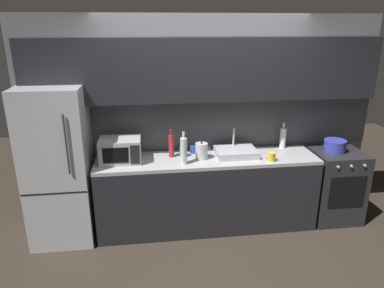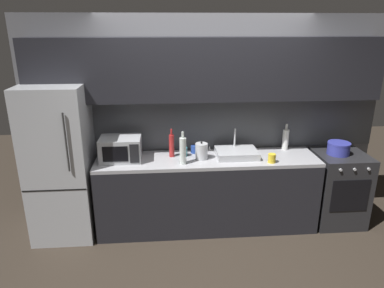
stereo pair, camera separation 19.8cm
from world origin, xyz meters
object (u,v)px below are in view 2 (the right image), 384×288
Objects in this scene: cooking_pot at (339,148)px; mug_yellow at (272,158)px; wine_bottle_white at (285,139)px; wine_bottle_red at (172,145)px; microwave at (121,149)px; mug_blue at (194,149)px; mug_teal at (184,152)px; refrigerator at (61,163)px; kettle at (202,151)px; oven_range at (337,188)px; wine_bottle_clear at (183,151)px.

mug_yellow is at bearing -167.14° from cooking_pot.
cooking_pot is (0.87, 0.20, 0.02)m from mug_yellow.
wine_bottle_red reaches higher than wine_bottle_white.
microwave is 4.51× the size of mug_yellow.
mug_yellow reaches higher than mug_blue.
mug_teal is at bearing -144.03° from mug_blue.
mug_blue is (0.86, 0.17, -0.09)m from microwave.
refrigerator reaches higher than kettle.
cooking_pot is (3.25, 0.00, 0.08)m from refrigerator.
refrigerator reaches higher than mug_teal.
cooking_pot is (-0.06, 0.00, 0.52)m from oven_range.
mug_teal is at bearing 85.16° from wine_bottle_clear.
mug_blue is 0.17m from mug_teal.
mug_teal is (-1.27, -0.14, -0.08)m from wine_bottle_white.
mug_yellow is (0.78, -0.18, -0.04)m from kettle.
refrigerator is at bearing -178.45° from microwave.
oven_range is 0.89m from wine_bottle_white.
microwave is at bearing 179.59° from cooking_pot.
microwave is 1.71m from mug_yellow.
wine_bottle_red reaches higher than mug_blue.
mug_yellow is at bearing -12.89° from kettle.
wine_bottle_red is 0.31m from mug_blue.
oven_range is 1.79m from kettle.
mug_blue is at bearing 173.79° from cooking_pot.
mug_teal is (-0.98, 0.28, 0.00)m from mug_yellow.
cooking_pot is (0.58, -0.22, -0.06)m from wine_bottle_white.
wine_bottle_red is at bearing -159.96° from mug_blue.
wine_bottle_clear is at bearing -114.73° from mug_blue.
wine_bottle_white is at bearing 160.46° from oven_range.
cooking_pot reaches higher than mug_blue.
wine_bottle_white is at bearing 16.51° from wine_bottle_clear.
refrigerator is at bearing -175.20° from wine_bottle_white.
refrigerator reaches higher than cooking_pot.
mug_yellow is 1.02m from mug_teal.
mug_teal is 0.41× the size of cooking_pot.
mug_teal is at bearing 163.76° from mug_yellow.
kettle is 0.22m from mug_blue.
wine_bottle_clear is at bearing -64.12° from wine_bottle_red.
microwave reaches higher than mug_blue.
oven_range is 2.68× the size of wine_bottle_red.
kettle is 0.80m from mug_yellow.
refrigerator is at bearing -176.13° from wine_bottle_red.
mug_blue is at bearing 11.07° from microwave.
oven_range is at bearing -1.38° from cooking_pot.
cooking_pot is (1.87, 0.16, -0.08)m from wine_bottle_clear.
wine_bottle_red is at bearing 177.55° from cooking_pot.
refrigerator is at bearing 173.44° from wine_bottle_clear.
mug_blue is 0.35× the size of cooking_pot.
oven_range is at bearing -2.42° from wine_bottle_red.
wine_bottle_clear is 0.27m from wine_bottle_red.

